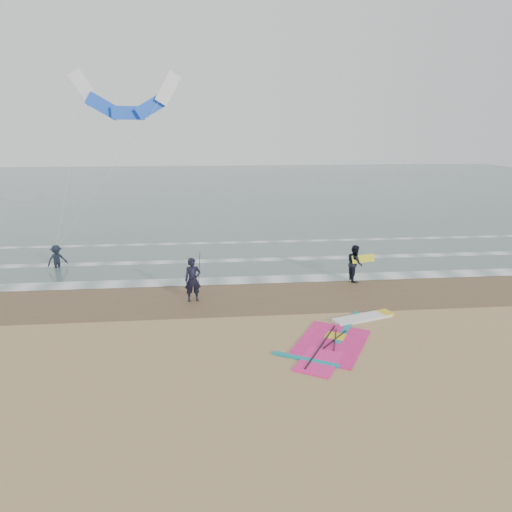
{
  "coord_description": "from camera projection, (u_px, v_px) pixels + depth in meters",
  "views": [
    {
      "loc": [
        -3.26,
        -14.16,
        7.52
      ],
      "look_at": [
        -1.38,
        5.0,
        2.2
      ],
      "focal_mm": 32.0,
      "sensor_mm": 36.0,
      "label": 1
    }
  ],
  "objects": [
    {
      "name": "wet_sand_band",
      "position": [
        283.0,
        294.0,
        21.65
      ],
      "size": [
        120.0,
        5.0,
        0.01
      ],
      "primitive_type": "cube",
      "color": "brown",
      "rests_on": "ground"
    },
    {
      "name": "person_walking",
      "position": [
        355.0,
        263.0,
        23.35
      ],
      "size": [
        0.74,
        0.94,
        1.9
      ],
      "primitive_type": "imported",
      "rotation": [
        0.0,
        0.0,
        1.59
      ],
      "color": "black",
      "rests_on": "ground"
    },
    {
      "name": "surf_kite",
      "position": [
        127.0,
        101.0,
        26.04
      ],
      "size": [
        7.19,
        2.85,
        9.72
      ],
      "color": "white",
      "rests_on": "ground"
    },
    {
      "name": "foam_waterline",
      "position": [
        271.0,
        267.0,
        25.9
      ],
      "size": [
        120.0,
        9.15,
        0.02
      ],
      "color": "white",
      "rests_on": "ground"
    },
    {
      "name": "ground",
      "position": [
        309.0,
        354.0,
        15.9
      ],
      "size": [
        120.0,
        120.0,
        0.0
      ],
      "primitive_type": "plane",
      "color": "tan",
      "rests_on": "ground"
    },
    {
      "name": "held_pole",
      "position": [
        199.0,
        270.0,
        20.46
      ],
      "size": [
        0.17,
        0.86,
        1.82
      ],
      "color": "black",
      "rests_on": "ground"
    },
    {
      "name": "windsurf_rig",
      "position": [
        341.0,
        336.0,
        17.19
      ],
      "size": [
        5.55,
        5.25,
        0.13
      ],
      "color": "white",
      "rests_on": "ground"
    },
    {
      "name": "person_wading",
      "position": [
        56.0,
        254.0,
        25.49
      ],
      "size": [
        1.25,
        1.16,
        1.7
      ],
      "primitive_type": "imported",
      "rotation": [
        0.0,
        0.0,
        0.64
      ],
      "color": "black",
      "rests_on": "ground"
    },
    {
      "name": "sea_water",
      "position": [
        235.0,
        188.0,
        61.94
      ],
      "size": [
        120.0,
        80.0,
        0.02
      ],
      "primitive_type": "cube",
      "color": "#47605E",
      "rests_on": "ground"
    },
    {
      "name": "person_standing",
      "position": [
        193.0,
        280.0,
        20.55
      ],
      "size": [
        0.81,
        0.6,
        2.02
      ],
      "primitive_type": "imported",
      "rotation": [
        0.0,
        0.0,
        0.16
      ],
      "color": "black",
      "rests_on": "ground"
    },
    {
      "name": "carried_kiteboard",
      "position": [
        363.0,
        259.0,
        23.23
      ],
      "size": [
        1.3,
        0.51,
        0.39
      ],
      "color": "yellow",
      "rests_on": "ground"
    }
  ]
}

